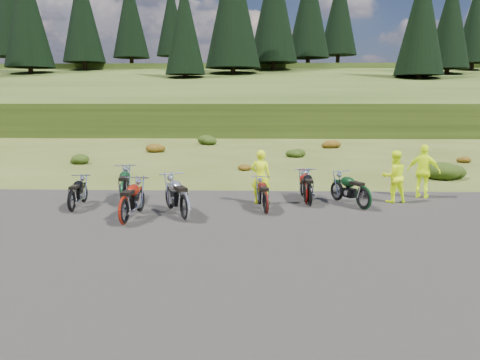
{
  "coord_description": "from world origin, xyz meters",
  "views": [
    {
      "loc": [
        0.13,
        -12.78,
        3.32
      ],
      "look_at": [
        -0.28,
        0.59,
        1.01
      ],
      "focal_mm": 35.0,
      "sensor_mm": 36.0,
      "label": 1
    }
  ],
  "objects_px": {
    "motorcycle_7": "(363,210)",
    "person_middle": "(261,178)",
    "motorcycle_0": "(72,213)",
    "motorcycle_3": "(185,222)"
  },
  "relations": [
    {
      "from": "person_middle",
      "to": "motorcycle_7",
      "type": "bearing_deg",
      "value": 179.97
    },
    {
      "from": "motorcycle_0",
      "to": "motorcycle_3",
      "type": "relative_size",
      "value": 0.82
    },
    {
      "from": "motorcycle_7",
      "to": "person_middle",
      "type": "height_order",
      "value": "person_middle"
    },
    {
      "from": "motorcycle_0",
      "to": "motorcycle_7",
      "type": "bearing_deg",
      "value": -90.03
    },
    {
      "from": "motorcycle_0",
      "to": "person_middle",
      "type": "xyz_separation_m",
      "value": [
        5.62,
        1.27,
        0.87
      ]
    },
    {
      "from": "motorcycle_3",
      "to": "motorcycle_7",
      "type": "height_order",
      "value": "motorcycle_3"
    },
    {
      "from": "motorcycle_0",
      "to": "motorcycle_3",
      "type": "xyz_separation_m",
      "value": [
        3.51,
        -0.93,
        0.0
      ]
    },
    {
      "from": "motorcycle_0",
      "to": "motorcycle_7",
      "type": "xyz_separation_m",
      "value": [
        8.72,
        0.55,
        0.0
      ]
    },
    {
      "from": "motorcycle_3",
      "to": "person_middle",
      "type": "height_order",
      "value": "person_middle"
    },
    {
      "from": "motorcycle_0",
      "to": "person_middle",
      "type": "distance_m",
      "value": 5.82
    }
  ]
}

